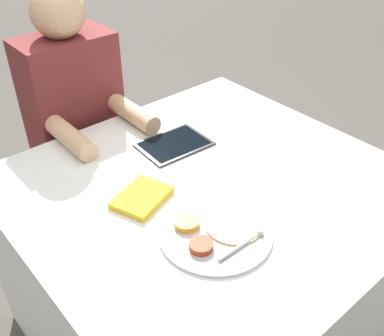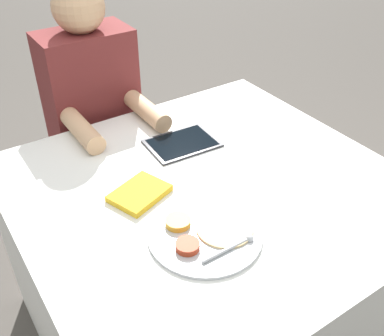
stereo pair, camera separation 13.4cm
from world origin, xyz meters
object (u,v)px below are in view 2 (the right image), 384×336
Objects in this scene: thali_tray at (205,234)px; red_notebook at (140,194)px; tablet_device at (182,143)px; person_diner at (98,138)px.

thali_tray is 1.57× the size of red_notebook.
tablet_device is (0.19, 0.42, -0.00)m from thali_tray.
tablet_device is 0.20× the size of person_diner.
person_diner is (-0.14, 0.44, -0.16)m from tablet_device.
red_notebook reaches higher than tablet_device.
red_notebook is 0.79× the size of tablet_device.
person_diner reaches higher than tablet_device.
red_notebook is (-0.06, 0.24, 0.00)m from thali_tray.
thali_tray reaches higher than red_notebook.
person_diner is at bearing 79.25° from red_notebook.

